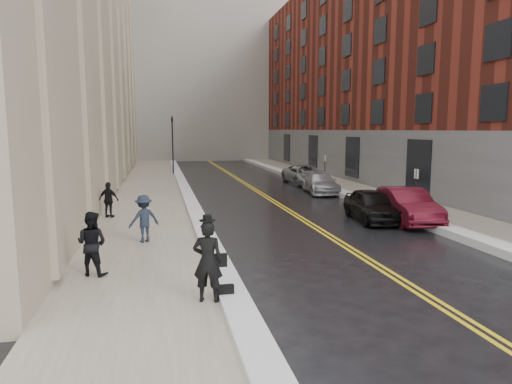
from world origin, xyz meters
name	(u,v)px	position (x,y,z in m)	size (l,w,h in m)	color
ground	(309,283)	(0.00, 0.00, 0.00)	(160.00, 160.00, 0.00)	black
sidewalk_left	(148,198)	(-4.50, 16.00, 0.07)	(4.00, 64.00, 0.15)	gray
sidewalk_right	(362,191)	(9.00, 16.00, 0.07)	(3.00, 64.00, 0.15)	gray
lane_stripe_a	(263,196)	(2.38, 16.00, 0.00)	(0.12, 64.00, 0.01)	gold
lane_stripe_b	(266,196)	(2.62, 16.00, 0.00)	(0.12, 64.00, 0.01)	gold
snow_ridge_left	(188,196)	(-2.20, 16.00, 0.13)	(0.70, 60.80, 0.26)	white
snow_ridge_right	(336,191)	(7.15, 16.00, 0.15)	(0.85, 60.80, 0.30)	white
building_right	(426,68)	(17.50, 23.00, 9.00)	(14.00, 50.00, 18.00)	maroon
tower_far_right	(264,21)	(14.00, 66.00, 22.00)	(22.00, 18.00, 44.00)	slate
traffic_signal	(173,140)	(-2.60, 30.00, 3.08)	(0.18, 0.15, 5.20)	black
parking_sign_near	(416,188)	(7.90, 8.00, 1.36)	(0.06, 0.35, 2.23)	black
parking_sign_far	(325,167)	(7.90, 20.00, 1.36)	(0.06, 0.35, 2.23)	black
car_black	(372,205)	(5.42, 7.42, 0.70)	(1.66, 4.13, 1.41)	black
car_maroon	(406,205)	(6.71, 6.77, 0.76)	(1.61, 4.61, 1.52)	#4E0E1A
car_silver_near	(320,183)	(6.28, 16.45, 0.64)	(1.80, 4.43, 1.29)	#A2A3A9
car_silver_far	(305,175)	(6.80, 21.24, 0.71)	(2.34, 5.08, 1.41)	#919599
pedestrian_main	(208,261)	(-2.80, -1.09, 1.09)	(0.69, 0.45, 1.88)	black
pedestrian_a	(92,243)	(-5.65, 1.47, 1.02)	(0.85, 0.66, 1.74)	black
pedestrian_b	(144,219)	(-4.39, 4.95, 0.98)	(1.07, 0.61, 1.65)	#1A212F
pedestrian_c	(109,200)	(-6.06, 9.86, 0.95)	(0.93, 0.39, 1.59)	black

